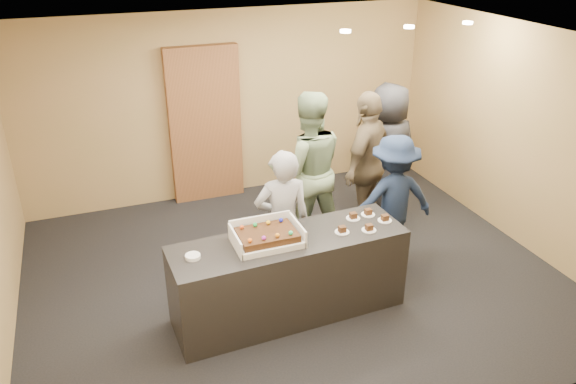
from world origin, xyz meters
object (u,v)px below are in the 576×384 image
object	(u,v)px
serving_counter	(289,277)
person_server_grey	(283,223)
cake_box	(266,238)
sheet_cake	(267,235)
person_navy_man	(393,199)
person_brown_extra	(367,164)
person_dark_suit	(387,151)
person_sage_man	(307,170)
plate_stack	(193,256)
storage_cabinet	(205,125)

from	to	relation	value
serving_counter	person_server_grey	world-z (taller)	person_server_grey
cake_box	serving_counter	bearing A→B (deg)	-6.06
sheet_cake	person_server_grey	bearing A→B (deg)	54.16
serving_counter	person_navy_man	bearing A→B (deg)	19.61
person_server_grey	person_brown_extra	world-z (taller)	person_brown_extra
person_navy_man	sheet_cake	bearing A→B (deg)	26.25
person_server_grey	person_dark_suit	bearing A→B (deg)	-141.00
serving_counter	person_sage_man	xyz separation A→B (m)	(0.74, 1.34, 0.54)
serving_counter	cake_box	size ratio (longest dim) A/B	3.62
plate_stack	person_dark_suit	bearing A→B (deg)	29.01
storage_cabinet	person_dark_suit	world-z (taller)	storage_cabinet
person_sage_man	person_dark_suit	xyz separation A→B (m)	(1.31, 0.33, -0.06)
storage_cabinet	person_server_grey	xyz separation A→B (m)	(0.22, -2.60, -0.29)
serving_counter	person_dark_suit	xyz separation A→B (m)	(2.05, 1.66, 0.48)
storage_cabinet	person_server_grey	bearing A→B (deg)	-85.08
storage_cabinet	person_sage_man	world-z (taller)	storage_cabinet
sheet_cake	person_navy_man	distance (m)	1.89
person_brown_extra	sheet_cake	bearing A→B (deg)	-2.45
person_sage_man	storage_cabinet	bearing A→B (deg)	-54.24
person_sage_man	person_navy_man	size ratio (longest dim) A/B	1.26
storage_cabinet	plate_stack	distance (m)	3.18
plate_stack	person_navy_man	distance (m)	2.60
person_server_grey	person_navy_man	world-z (taller)	person_server_grey
storage_cabinet	sheet_cake	world-z (taller)	storage_cabinet
storage_cabinet	person_server_grey	size ratio (longest dim) A/B	1.35
person_sage_man	person_brown_extra	xyz separation A→B (m)	(0.81, -0.03, -0.03)
storage_cabinet	person_sage_man	distance (m)	1.93
person_navy_man	person_dark_suit	xyz separation A→B (m)	(0.50, 1.05, 0.15)
storage_cabinet	person_brown_extra	size ratio (longest dim) A/B	1.18
plate_stack	person_server_grey	distance (m)	1.16
person_server_grey	plate_stack	bearing A→B (deg)	30.59
storage_cabinet	person_dark_suit	xyz separation A→B (m)	(2.18, -1.38, -0.19)
serving_counter	plate_stack	size ratio (longest dim) A/B	16.68
cake_box	plate_stack	distance (m)	0.74
serving_counter	storage_cabinet	xyz separation A→B (m)	(-0.13, 3.05, 0.68)
sheet_cake	person_server_grey	xyz separation A→B (m)	(0.33, 0.45, -0.16)
person_dark_suit	sheet_cake	bearing A→B (deg)	34.31
cake_box	sheet_cake	xyz separation A→B (m)	(-0.00, -0.02, 0.05)
cake_box	person_server_grey	distance (m)	0.55
person_server_grey	person_brown_extra	bearing A→B (deg)	-142.38
person_brown_extra	person_dark_suit	distance (m)	0.61
person_server_grey	person_brown_extra	distance (m)	1.70
serving_counter	plate_stack	xyz separation A→B (m)	(-0.97, -0.01, 0.47)
storage_cabinet	person_dark_suit	distance (m)	2.59
person_server_grey	cake_box	bearing A→B (deg)	59.83
person_brown_extra	person_server_grey	bearing A→B (deg)	-8.24
storage_cabinet	person_navy_man	distance (m)	2.97
person_server_grey	person_sage_man	xyz separation A→B (m)	(0.65, 0.89, 0.16)
cake_box	sheet_cake	distance (m)	0.06
serving_counter	person_dark_suit	bearing A→B (deg)	36.89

